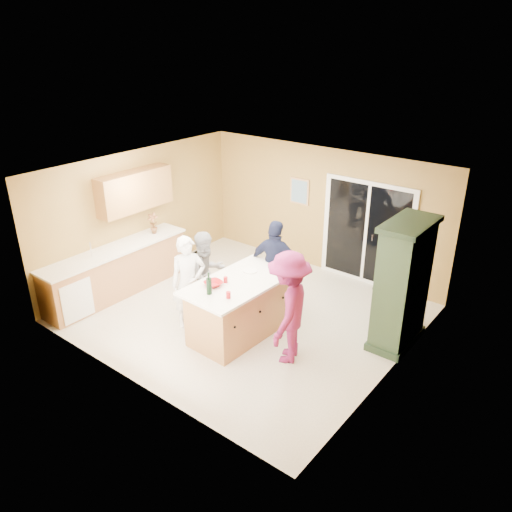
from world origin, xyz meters
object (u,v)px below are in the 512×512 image
Objects in this scene: woman_grey at (206,274)px; woman_navy at (276,267)px; kitchen_island at (240,310)px; green_hutch at (402,286)px; woman_magenta at (289,308)px; woman_white at (189,282)px.

woman_navy reaches higher than woman_grey.
kitchen_island is 0.92× the size of green_hutch.
woman_magenta is (1.90, -0.23, 0.11)m from woman_grey.
woman_navy reaches higher than woman_white.
kitchen_island is at bearing -146.89° from green_hutch.
kitchen_island is 0.96m from woman_grey.
woman_white is at bearing -166.45° from woman_grey.
woman_navy is (0.89, 0.84, 0.08)m from woman_grey.
woman_grey is at bearing 33.66° from woman_white.
kitchen_island is at bearing -88.66° from woman_grey.
woman_grey is 1.92m from woman_magenta.
woman_navy is at bearing -157.22° from woman_magenta.
woman_white is 1.04× the size of woman_grey.
green_hutch is 1.34× the size of woman_grey.
green_hutch is at bearing 35.36° from kitchen_island.
woman_white is 1.56m from woman_navy.
woman_grey is at bearing 33.20° from woman_navy.
woman_navy is (-0.00, 1.01, 0.40)m from kitchen_island.
woman_white is at bearing 45.62° from woman_navy.
woman_grey reaches higher than kitchen_island.
woman_white is 0.45m from woman_grey.
woman_magenta reaches higher than kitchen_island.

